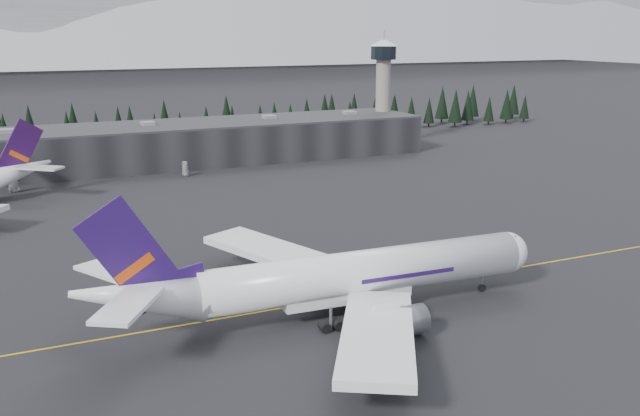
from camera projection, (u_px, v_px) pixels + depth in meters
name	position (u px, v px, depth m)	size (l,w,h in m)	color
ground	(371.00, 288.00, 116.96)	(1400.00, 1400.00, 0.00)	black
taxiline	(377.00, 292.00, 115.20)	(400.00, 0.40, 0.02)	gold
terminal	(181.00, 143.00, 225.44)	(160.00, 30.00, 12.60)	black
control_tower	(383.00, 81.00, 254.52)	(10.00, 10.00, 37.70)	gray
treeline	(155.00, 126.00, 257.71)	(360.00, 20.00, 15.00)	black
mountain_ridge	(26.00, 60.00, 997.00)	(4400.00, 900.00, 420.00)	white
jet_main	(327.00, 278.00, 103.99)	(71.32, 65.75, 20.96)	white
gse_vehicle_a	(14.00, 190.00, 185.49)	(2.53, 5.49, 1.53)	silver
gse_vehicle_b	(186.00, 174.00, 206.06)	(1.79, 4.44, 1.51)	silver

